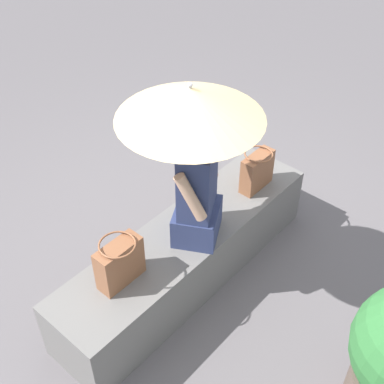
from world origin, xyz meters
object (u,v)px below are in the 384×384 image
at_px(parasol, 190,103).
at_px(tote_bag_canvas, 257,170).
at_px(person_seated, 197,188).
at_px(handbag_black, 120,262).

distance_m(parasol, tote_bag_canvas, 1.12).
xyz_separation_m(person_seated, handbag_black, (0.60, -0.08, -0.23)).
xyz_separation_m(parasol, tote_bag_canvas, (-0.71, 0.01, -0.86)).
relative_size(parasol, tote_bag_canvas, 3.77).
relative_size(handbag_black, tote_bag_canvas, 1.03).
bearing_deg(person_seated, tote_bag_canvas, 179.51).
bearing_deg(handbag_black, parasol, 171.81).
bearing_deg(parasol, tote_bag_canvas, 179.17).
height_order(parasol, tote_bag_canvas, parasol).
bearing_deg(tote_bag_canvas, parasol, -0.83).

